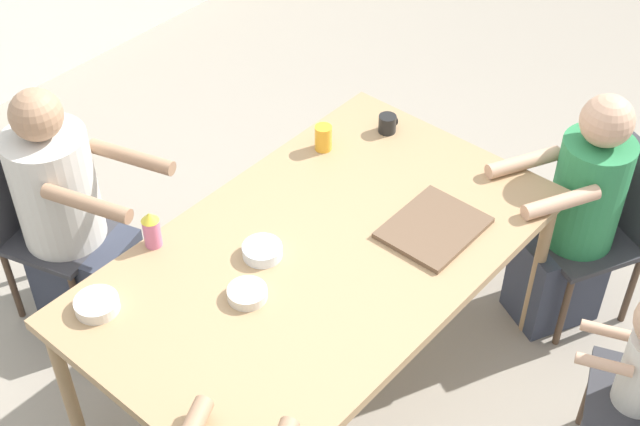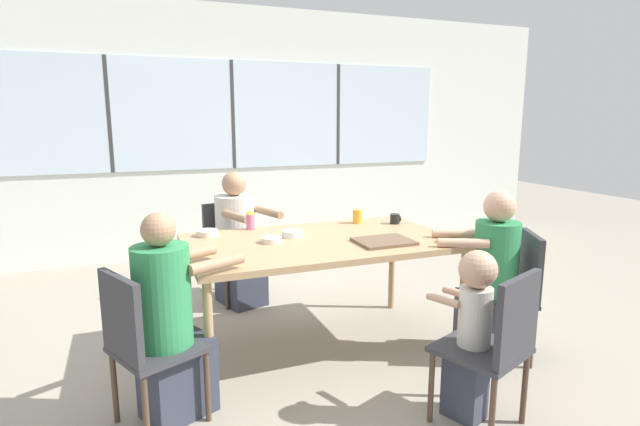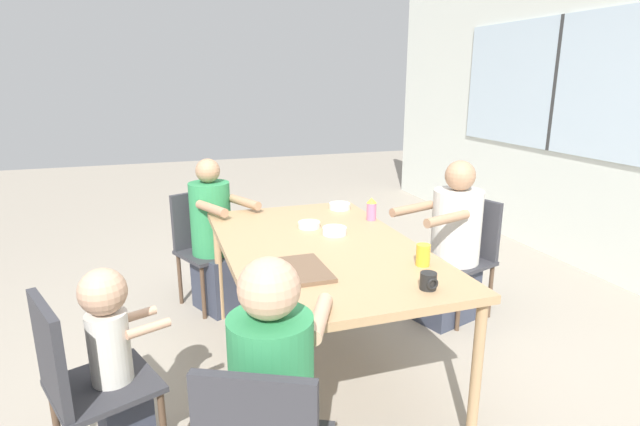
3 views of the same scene
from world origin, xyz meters
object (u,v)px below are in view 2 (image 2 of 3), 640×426
object	(u,v)px
bowl_white_shallow	(271,240)
bowl_fruit	(207,233)
person_toddler	(471,333)
juice_glass	(357,216)
chair_for_man_blue_shirt	(140,339)
person_man_teal_shirt	(238,245)
chair_for_woman_green_shirt	(515,285)
person_woman_green_shirt	(490,281)
sippy_cup	(250,219)
chair_for_toddler	(498,339)
person_man_blue_shirt	(170,327)
chair_for_man_teal_shirt	(229,242)
bowl_cereal	(293,234)
coffee_mug	(395,219)

from	to	relation	value
bowl_white_shallow	bowl_fruit	bearing A→B (deg)	136.98
person_toddler	juice_glass	xyz separation A→B (m)	(0.03, 1.43, 0.35)
chair_for_man_blue_shirt	person_man_teal_shirt	bearing A→B (deg)	127.78
juice_glass	bowl_white_shallow	xyz separation A→B (m)	(-0.78, -0.34, -0.03)
person_toddler	juice_glass	distance (m)	1.47
chair_for_woman_green_shirt	person_woman_green_shirt	world-z (taller)	person_woman_green_shirt
sippy_cup	chair_for_toddler	bearing A→B (deg)	-63.25
person_man_blue_shirt	juice_glass	bearing A→B (deg)	95.18
person_man_teal_shirt	chair_for_toddler	bearing A→B (deg)	92.54
person_toddler	sippy_cup	xyz separation A→B (m)	(-0.78, 1.52, 0.37)
chair_for_man_teal_shirt	person_toddler	bearing A→B (deg)	92.23
chair_for_toddler	chair_for_man_teal_shirt	bearing A→B (deg)	87.63
bowl_cereal	bowl_fruit	world-z (taller)	bowl_cereal
chair_for_man_blue_shirt	bowl_fruit	world-z (taller)	chair_for_man_blue_shirt
chair_for_man_blue_shirt	person_man_teal_shirt	size ratio (longest dim) A/B	0.74
person_toddler	juice_glass	bearing A→B (deg)	66.77
chair_for_toddler	juice_glass	bearing A→B (deg)	68.93
chair_for_woman_green_shirt	chair_for_toddler	world-z (taller)	same
person_toddler	bowl_cereal	world-z (taller)	person_toddler
chair_for_man_teal_shirt	sippy_cup	size ratio (longest dim) A/B	5.71
chair_for_man_blue_shirt	bowl_white_shallow	world-z (taller)	chair_for_man_blue_shirt
chair_for_man_blue_shirt	chair_for_woman_green_shirt	bearing A→B (deg)	64.44
chair_for_man_teal_shirt	coffee_mug	size ratio (longest dim) A/B	10.66
chair_for_woman_green_shirt	chair_for_toddler	distance (m)	0.91
coffee_mug	bowl_fruit	xyz separation A→B (m)	(-1.40, 0.12, -0.02)
person_man_blue_shirt	person_man_teal_shirt	bearing A→B (deg)	131.19
sippy_cup	chair_for_man_teal_shirt	bearing A→B (deg)	91.55
chair_for_man_blue_shirt	chair_for_man_teal_shirt	xyz separation A→B (m)	(0.79, 1.76, 0.00)
chair_for_woman_green_shirt	bowl_cereal	xyz separation A→B (m)	(-1.30, 0.71, 0.30)
chair_for_woman_green_shirt	coffee_mug	xyz separation A→B (m)	(-0.43, 0.83, 0.31)
chair_for_man_blue_shirt	chair_for_man_teal_shirt	size ratio (longest dim) A/B	1.00
chair_for_man_blue_shirt	sippy_cup	world-z (taller)	sippy_cup
chair_for_toddler	coffee_mug	size ratio (longest dim) A/B	10.66
chair_for_man_blue_shirt	chair_for_toddler	size ratio (longest dim) A/B	1.00
person_woman_green_shirt	bowl_fruit	distance (m)	1.92
sippy_cup	bowl_cereal	distance (m)	0.40
chair_for_toddler	bowl_fruit	world-z (taller)	chair_for_toddler
person_woman_green_shirt	person_toddler	xyz separation A→B (m)	(-0.58, -0.55, -0.03)
chair_for_woman_green_shirt	sippy_cup	distance (m)	1.87
chair_for_woman_green_shirt	bowl_cereal	bearing A→B (deg)	87.74
chair_for_woman_green_shirt	coffee_mug	world-z (taller)	coffee_mug
juice_glass	bowl_cereal	distance (m)	0.65
chair_for_woman_green_shirt	bowl_fruit	xyz separation A→B (m)	(-1.84, 0.95, 0.30)
chair_for_man_blue_shirt	juice_glass	world-z (taller)	juice_glass
chair_for_woman_green_shirt	bowl_white_shallow	world-z (taller)	chair_for_woman_green_shirt
person_toddler	person_woman_green_shirt	bearing A→B (deg)	21.63
person_toddler	bowl_fruit	xyz separation A→B (m)	(-1.11, 1.43, 0.31)
chair_for_woman_green_shirt	bowl_white_shallow	bearing A→B (deg)	93.97
person_man_teal_shirt	coffee_mug	bearing A→B (deg)	125.08
chair_for_toddler	person_man_teal_shirt	distance (m)	2.40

